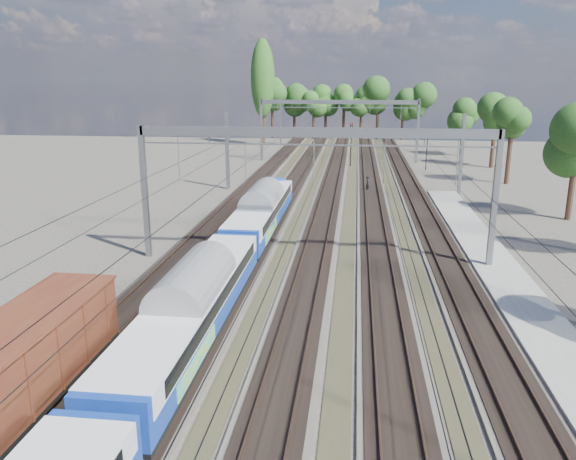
# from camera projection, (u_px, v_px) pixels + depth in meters

# --- Properties ---
(track_bed) EXTENTS (21.00, 130.00, 0.34)m
(track_bed) POSITION_uv_depth(u_px,v_px,m) (325.00, 211.00, 52.31)
(track_bed) COLOR #47423A
(track_bed) RESTS_ON ground
(platform) EXTENTS (3.00, 70.00, 0.30)m
(platform) POSITION_uv_depth(u_px,v_px,m) (545.00, 334.00, 26.96)
(platform) COLOR gray
(platform) RESTS_ON ground
(catenary) EXTENTS (25.65, 130.00, 9.00)m
(catenary) POSITION_uv_depth(u_px,v_px,m) (334.00, 135.00, 58.00)
(catenary) COLOR slate
(catenary) RESTS_ON ground
(tree_belt) EXTENTS (40.20, 100.93, 11.92)m
(tree_belt) POSITION_uv_depth(u_px,v_px,m) (376.00, 102.00, 94.15)
(tree_belt) COLOR black
(tree_belt) RESTS_ON ground
(poplar) EXTENTS (4.40, 4.40, 19.04)m
(poplar) POSITION_uv_depth(u_px,v_px,m) (263.00, 79.00, 101.70)
(poplar) COLOR black
(poplar) RESTS_ON ground
(emu_train) EXTENTS (2.71, 57.45, 3.97)m
(emu_train) POSITION_uv_depth(u_px,v_px,m) (191.00, 301.00, 25.24)
(emu_train) COLOR black
(emu_train) RESTS_ON ground
(worker) EXTENTS (0.44, 0.65, 1.75)m
(worker) POSITION_uv_depth(u_px,v_px,m) (368.00, 184.00, 61.32)
(worker) COLOR black
(worker) RESTS_ON ground
(signal_near) EXTENTS (0.38, 0.35, 6.00)m
(signal_near) POSITION_uv_depth(u_px,v_px,m) (351.00, 139.00, 78.43)
(signal_near) COLOR black
(signal_near) RESTS_ON ground
(signal_far) EXTENTS (0.35, 0.32, 5.32)m
(signal_far) POSITION_uv_depth(u_px,v_px,m) (427.00, 145.00, 75.38)
(signal_far) COLOR black
(signal_far) RESTS_ON ground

